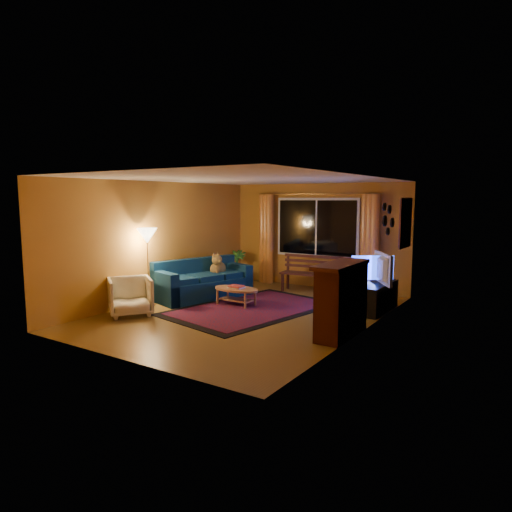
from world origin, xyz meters
The scene contains 22 objects.
floor centered at (0.00, 0.00, -0.01)m, with size 4.50×6.00×0.02m, color brown.
ceiling centered at (0.00, 0.00, 2.51)m, with size 4.50×6.00×0.02m, color white.
wall_back centered at (0.00, 3.01, 1.25)m, with size 4.50×0.02×2.50m, color #C2812E.
wall_left centered at (-2.26, 0.00, 1.25)m, with size 0.02×6.00×2.50m, color #C2812E.
wall_right centered at (2.26, 0.00, 1.25)m, with size 0.02×6.00×2.50m, color #C2812E.
window centered at (0.00, 2.94, 1.45)m, with size 2.00×0.02×1.30m, color black.
curtain_rod centered at (0.00, 2.90, 2.25)m, with size 0.03×0.03×3.20m, color #BF8C3F.
curtain_left centered at (-1.35, 2.88, 1.12)m, with size 0.36×0.36×2.24m, color orange.
curtain_right centered at (1.35, 2.88, 1.12)m, with size 0.36×0.36×2.24m, color orange.
bench centered at (0.16, 2.36, 0.21)m, with size 1.41×0.41×0.42m, color #3D1A13.
potted_plant centered at (-1.97, 2.43, 0.42)m, with size 0.47×0.47×0.83m, color #235B1E.
sofa centered at (-1.51, 0.53, 0.42)m, with size 0.88×2.06×0.83m, color #092441.
dog centered at (-1.46, 1.00, 0.64)m, with size 0.31×0.43×0.46m, color olive, non-canonical shape.
armchair centered at (-1.72, -1.32, 0.39)m, with size 0.75×0.70×0.77m, color beige.
floor_lamp centered at (-2.00, -0.59, 0.78)m, with size 0.26×0.26×1.57m, color #BF8C3F.
rug centered at (-0.09, 0.29, 0.01)m, with size 2.09×3.30×0.02m, color maroon.
coffee_table centered at (-0.52, 0.36, 0.18)m, with size 0.99×0.99×0.36m, color #A66C42.
tv_console centered at (2.00, 1.46, 0.27)m, with size 0.43×1.30×0.54m, color black.
television centered at (2.00, 1.46, 0.83)m, with size 1.01×0.13×0.58m, color black.
fireplace centered at (2.05, -0.40, 0.55)m, with size 0.40×1.20×1.10m, color maroon.
mirror_cluster centered at (2.21, 1.30, 1.80)m, with size 0.06×0.60×0.56m, color black, non-canonical shape.
painting centered at (2.22, 2.45, 1.65)m, with size 0.04×0.76×0.96m, color #CC451F.
Camera 1 is at (4.72, -6.96, 2.15)m, focal length 32.00 mm.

